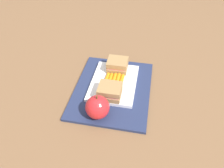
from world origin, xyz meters
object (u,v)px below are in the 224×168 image
Objects in this scene: food_tray at (114,83)px; sandwich_half_left at (117,65)px; carrot_sticks_bundle at (114,80)px; apple at (98,107)px; sandwich_half_right at (110,91)px.

sandwich_half_left is (-0.08, 0.00, 0.03)m from food_tray.
carrot_sticks_bundle is at bearing -0.04° from sandwich_half_left.
carrot_sticks_bundle is 0.85× the size of apple.
food_tray is at bearing 180.00° from sandwich_half_right.
sandwich_half_left is 0.89× the size of apple.
sandwich_half_left is at bearing 174.55° from apple.
sandwich_half_right is 0.09m from apple.
sandwich_half_left is at bearing 179.96° from carrot_sticks_bundle.
food_tray is 0.17m from apple.
food_tray is at bearing 9.56° from carrot_sticks_bundle.
food_tray is at bearing 0.00° from sandwich_half_left.
apple reaches higher than carrot_sticks_bundle.
apple is (0.09, -0.02, 0.01)m from sandwich_half_right.
apple is at bearing -8.00° from food_tray.
carrot_sticks_bundle is (-0.00, -0.00, 0.01)m from food_tray.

